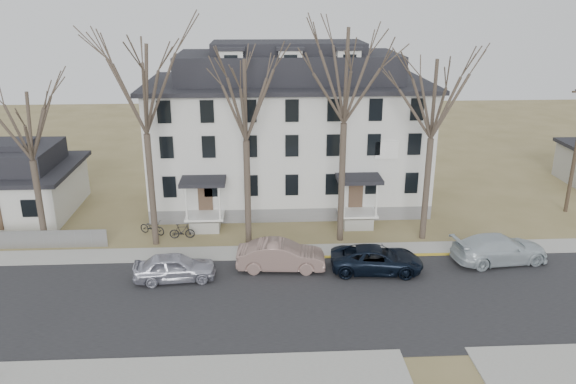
{
  "coord_description": "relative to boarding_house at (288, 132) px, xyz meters",
  "views": [
    {
      "loc": [
        -4.18,
        -23.79,
        15.24
      ],
      "look_at": [
        -2.47,
        9.0,
        3.68
      ],
      "focal_mm": 35.0,
      "sensor_mm": 36.0,
      "label": 1
    }
  ],
  "objects": [
    {
      "name": "utility_pole_far",
      "position": [
        20.5,
        -3.95,
        -0.47
      ],
      "size": [
        2.0,
        0.28,
        9.5
      ],
      "color": "#3D3023",
      "rests_on": "ground"
    },
    {
      "name": "car_white",
      "position": [
        12.09,
        -11.9,
        -4.54
      ],
      "size": [
        6.02,
        3.08,
        1.67
      ],
      "primitive_type": "imported",
      "rotation": [
        0.0,
        0.0,
        1.7
      ],
      "color": "silver",
      "rests_on": "ground"
    },
    {
      "name": "car_tan",
      "position": [
        -1.05,
        -12.18,
        -4.54
      ],
      "size": [
        5.23,
        2.11,
        1.69
      ],
      "primitive_type": "imported",
      "rotation": [
        0.0,
        0.0,
        1.51
      ],
      "color": "#876A62",
      "rests_on": "ground"
    },
    {
      "name": "bicycle_left",
      "position": [
        -9.47,
        -6.67,
        -4.89
      ],
      "size": [
        1.98,
        1.38,
        0.99
      ],
      "primitive_type": "imported",
      "rotation": [
        0.0,
        0.0,
        1.13
      ],
      "color": "black",
      "rests_on": "ground"
    },
    {
      "name": "car_navy",
      "position": [
        4.48,
        -12.71,
        -4.64
      ],
      "size": [
        5.51,
        2.88,
        1.48
      ],
      "primitive_type": "imported",
      "rotation": [
        0.0,
        0.0,
        1.49
      ],
      "color": "black",
      "rests_on": "ground"
    },
    {
      "name": "yellow_curb",
      "position": [
        7.0,
        -10.85,
        -5.38
      ],
      "size": [
        14.0,
        0.25,
        0.06
      ],
      "primitive_type": "cube",
      "color": "gold",
      "rests_on": "ground"
    },
    {
      "name": "tree_far_left",
      "position": [
        -9.0,
        -8.15,
        4.96
      ],
      "size": [
        8.4,
        8.4,
        13.72
      ],
      "color": "#473B31",
      "rests_on": "ground"
    },
    {
      "name": "ground",
      "position": [
        2.0,
        -17.95,
        -5.38
      ],
      "size": [
        120.0,
        120.0,
        0.0
      ],
      "primitive_type": "plane",
      "color": "olive",
      "rests_on": "ground"
    },
    {
      "name": "far_sidewalk",
      "position": [
        2.0,
        -9.95,
        -5.38
      ],
      "size": [
        120.0,
        2.0,
        0.08
      ],
      "primitive_type": "cube",
      "color": "#A09F97",
      "rests_on": "ground"
    },
    {
      "name": "tree_mid_left",
      "position": [
        -3.0,
        -8.15,
        4.22
      ],
      "size": [
        7.8,
        7.8,
        12.74
      ],
      "color": "#473B31",
      "rests_on": "ground"
    },
    {
      "name": "car_silver",
      "position": [
        -7.05,
        -13.2,
        -4.6
      ],
      "size": [
        4.71,
        2.23,
        1.56
      ],
      "primitive_type": "imported",
      "rotation": [
        0.0,
        0.0,
        1.66
      ],
      "color": "#B0B1C0",
      "rests_on": "ground"
    },
    {
      "name": "tree_bungalow",
      "position": [
        -16.0,
        -8.15,
        2.74
      ],
      "size": [
        6.6,
        6.6,
        10.78
      ],
      "color": "#473B31",
      "rests_on": "ground"
    },
    {
      "name": "boarding_house",
      "position": [
        0.0,
        0.0,
        0.0
      ],
      "size": [
        20.8,
        12.36,
        12.05
      ],
      "color": "slate",
      "rests_on": "ground"
    },
    {
      "name": "main_road",
      "position": [
        2.0,
        -15.95,
        -5.38
      ],
      "size": [
        120.0,
        10.0,
        0.04
      ],
      "primitive_type": "cube",
      "color": "#27272A",
      "rests_on": "ground"
    },
    {
      "name": "small_house",
      "position": [
        -20.0,
        -1.96,
        -3.13
      ],
      "size": [
        8.7,
        8.7,
        5.0
      ],
      "color": "silver",
      "rests_on": "ground"
    },
    {
      "name": "tree_mid_right",
      "position": [
        8.5,
        -8.15,
        4.22
      ],
      "size": [
        7.8,
        7.8,
        12.74
      ],
      "color": "#473B31",
      "rests_on": "ground"
    },
    {
      "name": "bicycle_right",
      "position": [
        -7.38,
        -7.48,
        -4.88
      ],
      "size": [
        1.67,
        0.49,
        1.0
      ],
      "primitive_type": "imported",
      "rotation": [
        0.0,
        0.0,
        1.58
      ],
      "color": "black",
      "rests_on": "ground"
    },
    {
      "name": "tree_center",
      "position": [
        3.0,
        -8.15,
        5.71
      ],
      "size": [
        9.0,
        9.0,
        14.7
      ],
      "color": "#473B31",
      "rests_on": "ground"
    }
  ]
}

